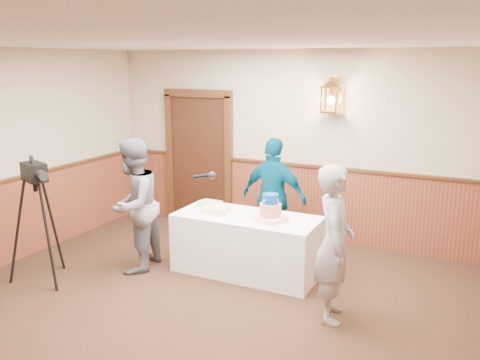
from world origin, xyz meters
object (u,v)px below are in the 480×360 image
object	(u,v)px
interviewer	(134,205)
tv_camera_rig	(39,229)
display_table	(247,244)
baker	(334,243)
sheet_cake_green	(210,204)
tiered_cake	(270,210)
assistant_p	(274,197)
sheet_cake_yellow	(216,210)

from	to	relation	value
interviewer	tv_camera_rig	size ratio (longest dim) A/B	1.16
display_table	tv_camera_rig	world-z (taller)	tv_camera_rig
baker	tv_camera_rig	distance (m)	3.49
display_table	interviewer	distance (m)	1.51
display_table	sheet_cake_green	bearing A→B (deg)	165.16
tiered_cake	assistant_p	xyz separation A→B (m)	(-0.29, 0.81, -0.07)
sheet_cake_yellow	assistant_p	distance (m)	0.91
baker	tv_camera_rig	xyz separation A→B (m)	(-3.43, -0.66, -0.16)
sheet_cake_yellow	assistant_p	xyz separation A→B (m)	(0.49, 0.77, 0.03)
sheet_cake_yellow	sheet_cake_green	world-z (taller)	sheet_cake_yellow
tiered_cake	baker	size ratio (longest dim) A/B	0.25
baker	sheet_cake_yellow	bearing A→B (deg)	52.02
interviewer	sheet_cake_green	bearing A→B (deg)	126.39
sheet_cake_yellow	tv_camera_rig	distance (m)	2.14
tiered_cake	sheet_cake_yellow	bearing A→B (deg)	177.09
display_table	sheet_cake_yellow	xyz separation A→B (m)	(-0.43, -0.03, 0.41)
sheet_cake_yellow	interviewer	size ratio (longest dim) A/B	0.19
sheet_cake_green	assistant_p	xyz separation A→B (m)	(0.68, 0.57, 0.03)
sheet_cake_yellow	baker	distance (m)	1.84
display_table	baker	distance (m)	1.53
display_table	baker	bearing A→B (deg)	-27.35
sheet_cake_yellow	baker	size ratio (longest dim) A/B	0.19
sheet_cake_green	tv_camera_rig	xyz separation A→B (m)	(-1.50, -1.49, -0.12)
display_table	sheet_cake_green	world-z (taller)	sheet_cake_green
interviewer	assistant_p	size ratio (longest dim) A/B	1.05
display_table	sheet_cake_green	distance (m)	0.76
display_table	baker	world-z (taller)	baker
assistant_p	tv_camera_rig	bearing A→B (deg)	49.48
tiered_cake	sheet_cake_yellow	size ratio (longest dim) A/B	1.31
tiered_cake	assistant_p	distance (m)	0.86
baker	assistant_p	world-z (taller)	baker
baker	display_table	bearing A→B (deg)	45.01
tiered_cake	sheet_cake_yellow	xyz separation A→B (m)	(-0.77, 0.04, -0.10)
tiered_cake	baker	distance (m)	1.13
baker	sheet_cake_green	bearing A→B (deg)	48.84
display_table	tv_camera_rig	bearing A→B (deg)	-148.07
display_table	assistant_p	distance (m)	0.86
interviewer	assistant_p	world-z (taller)	interviewer
interviewer	baker	size ratio (longest dim) A/B	1.04
interviewer	baker	world-z (taller)	interviewer
tiered_cake	tv_camera_rig	bearing A→B (deg)	-153.04
display_table	interviewer	xyz separation A→B (m)	(-1.33, -0.53, 0.48)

